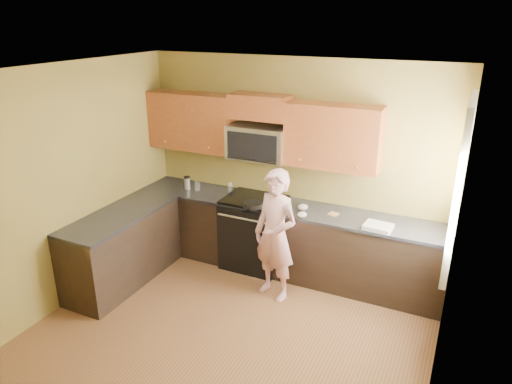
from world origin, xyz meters
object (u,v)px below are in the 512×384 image
Objects in this scene: butter_tub at (287,208)px; woman at (275,235)px; stove at (255,232)px; frying_pan at (253,207)px; microwave at (259,158)px; travel_mug at (187,189)px.

woman is at bearing -82.98° from butter_tub.
woman is (0.53, -0.56, 0.31)m from stove.
stove is at bearing 173.97° from butter_tub.
butter_tub is (0.37, 0.21, -0.03)m from frying_pan.
woman is at bearing -51.92° from microwave.
butter_tub is (-0.06, 0.51, 0.14)m from woman.
stove is 0.55m from frying_pan.
frying_pan is 2.37× the size of travel_mug.
woman is 0.55m from frying_pan.
frying_pan is at bearing -75.01° from microwave.
travel_mug is (-1.48, 0.04, 0.00)m from butter_tub.
travel_mug is at bearing 178.46° from butter_tub.
butter_tub is at bearing 35.76° from frying_pan.
butter_tub is at bearing -6.03° from stove.
woman reaches higher than stove.
stove is 2.22× the size of frying_pan.
woman is 3.66× the size of frying_pan.
frying_pan reaches higher than butter_tub.
microwave reaches higher than butter_tub.
butter_tub is (0.47, -0.17, -0.53)m from microwave.
microwave is 4.21× the size of travel_mug.
butter_tub is at bearing -1.54° from travel_mug.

